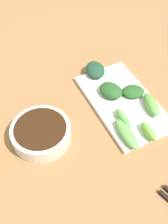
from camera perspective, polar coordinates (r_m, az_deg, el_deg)
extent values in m
cube|color=#986C42|center=(0.72, 1.92, -1.12)|extent=(2.10, 2.10, 0.02)
cylinder|color=silver|center=(0.66, -9.14, -4.50)|extent=(0.15, 0.15, 0.04)
cylinder|color=#341E0E|center=(0.66, -9.21, -4.17)|extent=(0.13, 0.13, 0.03)
cube|color=white|center=(0.75, 8.08, 2.36)|extent=(0.16, 0.28, 0.01)
ellipsoid|color=#1F452E|center=(0.80, 2.43, 9.03)|extent=(0.07, 0.08, 0.03)
ellipsoid|color=#255923|center=(0.75, 10.46, 4.33)|extent=(0.07, 0.07, 0.02)
ellipsoid|color=#66B253|center=(0.68, 8.39, -1.29)|extent=(0.02, 0.07, 0.02)
ellipsoid|color=#64AA52|center=(0.66, 9.03, -4.62)|extent=(0.03, 0.10, 0.02)
ellipsoid|color=#60A248|center=(0.73, 14.18, 1.57)|extent=(0.05, 0.09, 0.03)
ellipsoid|color=#265524|center=(0.74, 5.78, 4.61)|extent=(0.07, 0.08, 0.03)
ellipsoid|color=#71B841|center=(0.67, 13.63, -4.11)|extent=(0.02, 0.06, 0.03)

